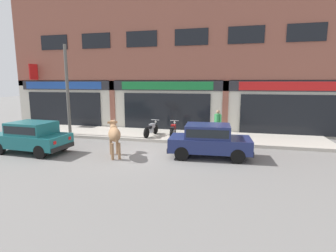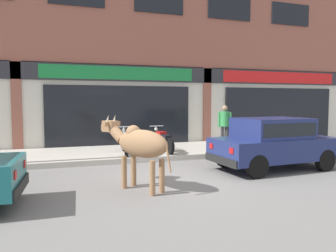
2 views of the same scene
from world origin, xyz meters
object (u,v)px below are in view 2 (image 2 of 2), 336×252
cow (139,144)px  motorcycle_0 (125,142)px  pedestrian (225,122)px  car_0 (274,141)px  motorcycle_1 (163,141)px

cow → motorcycle_0: (0.47, 3.93, -0.45)m
pedestrian → car_0: bearing=-93.6°
motorcycle_0 → pedestrian: bearing=1.9°
motorcycle_0 → motorcycle_1: same height
motorcycle_0 → pedestrian: size_ratio=1.13×
cow → pedestrian: size_ratio=1.21×
cow → motorcycle_1: 4.32m
car_0 → pedestrian: (0.20, 3.20, 0.34)m
cow → motorcycle_1: bearing=65.3°
cow → car_0: bearing=11.8°
car_0 → motorcycle_1: 3.82m
cow → car_0: size_ratio=0.52×
motorcycle_1 → pedestrian: 2.57m
cow → pedestrian: bearing=43.4°
cow → car_0: cow is taller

